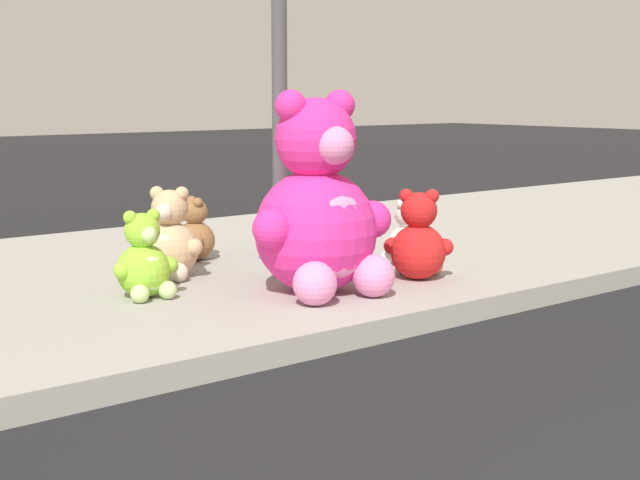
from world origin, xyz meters
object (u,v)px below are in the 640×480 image
object	(u,v)px
plush_brown	(193,235)
plush_lime	(144,263)
plush_pink_large	(319,213)
sign_pole	(279,39)
plush_tan	(170,241)
plush_white	(407,239)
plush_lavender	(286,226)
plush_red	(418,243)

from	to	relation	value
plush_brown	plush_lime	bearing A→B (deg)	-134.20
plush_pink_large	sign_pole	bearing A→B (deg)	79.19
plush_tan	plush_lime	xyz separation A→B (m)	(-0.45, -0.48, -0.03)
sign_pole	plush_lime	distance (m)	1.83
plush_white	sign_pole	bearing A→B (deg)	165.96
sign_pole	plush_lime	world-z (taller)	sign_pole
plush_white	plush_lavender	bearing A→B (deg)	120.19
plush_tan	plush_lavender	size ratio (longest dim) A/B	1.04
plush_pink_large	plush_tan	bearing A→B (deg)	116.59
plush_tan	plush_lavender	xyz separation A→B (m)	(1.15, 0.15, -0.01)
plush_pink_large	plush_white	size ratio (longest dim) A/B	2.56
plush_white	plush_lime	distance (m)	2.13
plush_pink_large	plush_lavender	bearing A→B (deg)	62.89
sign_pole	plush_pink_large	bearing A→B (deg)	-100.81
sign_pole	plush_white	world-z (taller)	sign_pole
plush_white	plush_tan	distance (m)	1.82
plush_tan	plush_white	bearing A→B (deg)	-23.71
plush_red	plush_tan	bearing A→B (deg)	140.36
plush_pink_large	plush_brown	xyz separation A→B (m)	(-0.05, 1.56, -0.33)
sign_pole	plush_tan	world-z (taller)	sign_pole
plush_lime	plush_red	distance (m)	1.95
plush_tan	plush_brown	distance (m)	0.69
plush_white	plush_red	xyz separation A→B (m)	(-0.28, -0.41, 0.05)
plush_lavender	plush_pink_large	bearing A→B (deg)	-117.11
plush_tan	plush_brown	size ratio (longest dim) A/B	1.30
sign_pole	plush_red	bearing A→B (deg)	-42.26
plush_pink_large	plush_lime	xyz separation A→B (m)	(-0.99, 0.59, -0.31)
plush_white	plush_brown	bearing A→B (deg)	133.94
plush_tan	plush_brown	world-z (taller)	plush_tan
plush_lavender	plush_brown	bearing A→B (deg)	152.65
plush_pink_large	plush_red	world-z (taller)	plush_pink_large
plush_white	plush_lavender	xyz separation A→B (m)	(-0.51, 0.88, 0.04)
plush_white	plush_red	distance (m)	0.50
sign_pole	plush_brown	distance (m)	1.79
plush_tan	plush_pink_large	bearing A→B (deg)	-63.41
plush_pink_large	plush_brown	distance (m)	1.59
plush_brown	plush_lavender	bearing A→B (deg)	-27.35
plush_white	plush_lime	world-z (taller)	plush_lime
plush_pink_large	plush_lime	bearing A→B (deg)	149.15
plush_pink_large	plush_white	xyz separation A→B (m)	(1.13, 0.34, -0.33)
sign_pole	plush_white	xyz separation A→B (m)	(1.02, -0.25, -1.49)
plush_tan	plush_red	distance (m)	1.79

